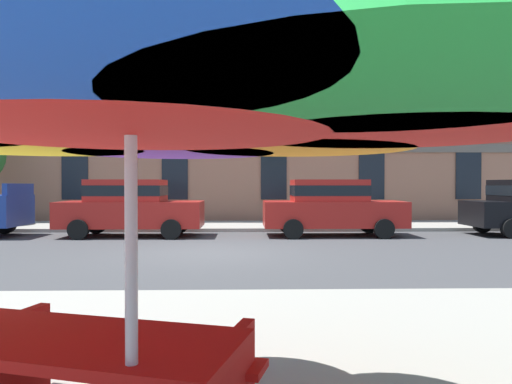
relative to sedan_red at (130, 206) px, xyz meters
The scene contains 6 objects.
ground_plane 4.70m from the sedan_red, 53.51° to the right, with size 120.00×120.00×0.00m, color #424244.
sidewalk_far 4.23m from the sedan_red, 48.56° to the left, with size 56.00×3.60×0.12m, color #9E998E.
apartment_building 14.48m from the sedan_red, 76.37° to the left, with size 42.11×12.08×19.20m.
sedan_red is the anchor object (origin of this frame).
sedan_red_midblock 6.35m from the sedan_red, ahead, with size 4.40×1.98×1.78m.
patio_umbrella 13.11m from the sedan_red, 76.51° to the right, with size 3.99×3.99×2.42m.
Camera 1 is at (0.84, -11.22, 1.61)m, focal length 33.23 mm.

